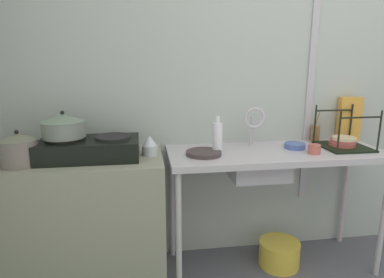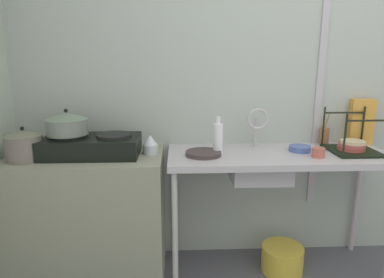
{
  "view_description": "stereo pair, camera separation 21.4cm",
  "coord_description": "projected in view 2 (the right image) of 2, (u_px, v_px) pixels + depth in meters",
  "views": [
    {
      "loc": [
        -1.23,
        -0.72,
        1.45
      ],
      "look_at": [
        -0.93,
        1.34,
        0.95
      ],
      "focal_mm": 31.5,
      "sensor_mm": 36.0,
      "label": 1
    },
    {
      "loc": [
        -1.02,
        -0.74,
        1.45
      ],
      "look_at": [
        -0.93,
        1.34,
        0.95
      ],
      "focal_mm": 31.5,
      "sensor_mm": 36.0,
      "label": 2
    }
  ],
  "objects": [
    {
      "name": "wall_back",
      "position": [
        320.0,
        78.0,
        2.4
      ],
      "size": [
        5.08,
        0.1,
        2.63
      ],
      "primitive_type": "cube",
      "color": "#ADB4AE",
      "rests_on": "ground"
    },
    {
      "name": "wall_metal_strip",
      "position": [
        322.0,
        59.0,
        2.31
      ],
      "size": [
        0.05,
        0.01,
        2.11
      ],
      "primitive_type": "cube",
      "color": "#BBB3BB"
    },
    {
      "name": "counter_concrete",
      "position": [
        90.0,
        217.0,
        2.23
      ],
      "size": [
        0.98,
        0.52,
        0.85
      ],
      "primitive_type": "cube",
      "color": "gray",
      "rests_on": "ground"
    },
    {
      "name": "counter_sink",
      "position": [
        279.0,
        164.0,
        2.2
      ],
      "size": [
        1.44,
        0.52,
        0.85
      ],
      "color": "#BBB3BB",
      "rests_on": "ground"
    },
    {
      "name": "stove",
      "position": [
        92.0,
        145.0,
        2.12
      ],
      "size": [
        0.59,
        0.33,
        0.14
      ],
      "color": "black",
      "rests_on": "counter_concrete"
    },
    {
      "name": "pot_on_left_burner",
      "position": [
        67.0,
        123.0,
        2.08
      ],
      "size": [
        0.26,
        0.26,
        0.16
      ],
      "color": "slate",
      "rests_on": "stove"
    },
    {
      "name": "pot_beside_stove",
      "position": [
        24.0,
        145.0,
        2.01
      ],
      "size": [
        0.22,
        0.22,
        0.21
      ],
      "color": "slate",
      "rests_on": "counter_concrete"
    },
    {
      "name": "percolator",
      "position": [
        150.0,
        145.0,
        2.16
      ],
      "size": [
        0.1,
        0.1,
        0.12
      ],
      "color": "silver",
      "rests_on": "counter_concrete"
    },
    {
      "name": "sink_basin",
      "position": [
        260.0,
        167.0,
        2.19
      ],
      "size": [
        0.37,
        0.29,
        0.17
      ],
      "primitive_type": "cube",
      "color": "#BBB3BB",
      "rests_on": "counter_sink"
    },
    {
      "name": "faucet",
      "position": [
        258.0,
        121.0,
        2.24
      ],
      "size": [
        0.14,
        0.08,
        0.28
      ],
      "color": "#BBB3BB",
      "rests_on": "counter_sink"
    },
    {
      "name": "frying_pan",
      "position": [
        203.0,
        153.0,
        2.13
      ],
      "size": [
        0.23,
        0.23,
        0.03
      ],
      "primitive_type": "cylinder",
      "color": "#3E3133",
      "rests_on": "counter_sink"
    },
    {
      "name": "dish_rack",
      "position": [
        352.0,
        146.0,
        2.21
      ],
      "size": [
        0.3,
        0.33,
        0.28
      ],
      "color": "black",
      "rests_on": "counter_sink"
    },
    {
      "name": "cup_by_rack",
      "position": [
        318.0,
        152.0,
        2.09
      ],
      "size": [
        0.08,
        0.08,
        0.06
      ],
      "primitive_type": "cylinder",
      "color": "#B95A4E",
      "rests_on": "counter_sink"
    },
    {
      "name": "small_bowl_on_drainboard",
      "position": [
        300.0,
        149.0,
        2.23
      ],
      "size": [
        0.14,
        0.14,
        0.04
      ],
      "primitive_type": "cylinder",
      "color": "#475FA7",
      "rests_on": "counter_sink"
    },
    {
      "name": "bottle_by_sink",
      "position": [
        218.0,
        138.0,
        2.15
      ],
      "size": [
        0.06,
        0.06,
        0.24
      ],
      "color": "white",
      "rests_on": "counter_sink"
    },
    {
      "name": "cereal_box",
      "position": [
        361.0,
        122.0,
        2.38
      ],
      "size": [
        0.17,
        0.09,
        0.32
      ],
      "primitive_type": "cube",
      "rotation": [
        0.0,
        0.0,
        -0.15
      ],
      "color": "gold",
      "rests_on": "counter_sink"
    },
    {
      "name": "utensil_jar",
      "position": [
        324.0,
        136.0,
        2.39
      ],
      "size": [
        0.08,
        0.06,
        0.22
      ],
      "color": "#98653E",
      "rests_on": "counter_sink"
    },
    {
      "name": "bucket_on_floor",
      "position": [
        282.0,
        259.0,
        2.34
      ],
      "size": [
        0.29,
        0.29,
        0.18
      ],
      "primitive_type": "cylinder",
      "color": "gold",
      "rests_on": "ground"
    }
  ]
}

